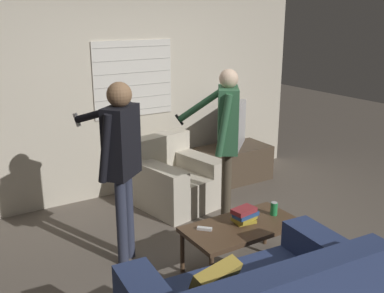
# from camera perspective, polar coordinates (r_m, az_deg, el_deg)

# --- Properties ---
(ground_plane) EXTENTS (16.00, 16.00, 0.00)m
(ground_plane) POSITION_cam_1_polar(r_m,az_deg,el_deg) (4.43, 2.93, -14.00)
(ground_plane) COLOR #665B51
(wall_back) EXTENTS (5.20, 0.08, 2.55)m
(wall_back) POSITION_cam_1_polar(r_m,az_deg,el_deg) (5.68, -8.67, 6.57)
(wall_back) COLOR beige
(wall_back) RESTS_ON ground_plane
(armchair_beige) EXTENTS (0.99, 1.03, 0.81)m
(armchair_beige) POSITION_cam_1_polar(r_m,az_deg,el_deg) (5.47, -2.28, -4.20)
(armchair_beige) COLOR beige
(armchair_beige) RESTS_ON ground_plane
(coffee_table) EXTENTS (1.06, 0.54, 0.44)m
(coffee_table) POSITION_cam_1_polar(r_m,az_deg,el_deg) (4.12, 6.36, -10.37)
(coffee_table) COLOR brown
(coffee_table) RESTS_ON ground_plane
(tv_stand) EXTENTS (1.00, 0.55, 0.48)m
(tv_stand) POSITION_cam_1_polar(r_m,az_deg,el_deg) (6.27, 5.25, -2.18)
(tv_stand) COLOR #4C3D2D
(tv_stand) RESTS_ON ground_plane
(tv) EXTENTS (0.74, 0.73, 0.60)m
(tv) POSITION_cam_1_polar(r_m,az_deg,el_deg) (6.11, 5.36, 2.59)
(tv) COLOR #B2B2B7
(tv) RESTS_ON tv_stand
(person_left_standing) EXTENTS (0.48, 0.81, 1.70)m
(person_left_standing) POSITION_cam_1_polar(r_m,az_deg,el_deg) (4.02, -9.05, -0.67)
(person_left_standing) COLOR #33384C
(person_left_standing) RESTS_ON ground_plane
(person_right_standing) EXTENTS (0.54, 0.76, 1.72)m
(person_right_standing) POSITION_cam_1_polar(r_m,az_deg,el_deg) (4.63, 4.39, 2.03)
(person_right_standing) COLOR #4C4233
(person_right_standing) RESTS_ON ground_plane
(book_stack) EXTENTS (0.25, 0.19, 0.14)m
(book_stack) POSITION_cam_1_polar(r_m,az_deg,el_deg) (4.11, 6.69, -8.66)
(book_stack) COLOR gold
(book_stack) RESTS_ON coffee_table
(soda_can) EXTENTS (0.07, 0.07, 0.13)m
(soda_can) POSITION_cam_1_polar(r_m,az_deg,el_deg) (4.30, 10.37, -7.77)
(soda_can) COLOR #238E47
(soda_can) RESTS_ON coffee_table
(spare_remote) EXTENTS (0.12, 0.12, 0.02)m
(spare_remote) POSITION_cam_1_polar(r_m,az_deg,el_deg) (3.98, 1.60, -10.39)
(spare_remote) COLOR white
(spare_remote) RESTS_ON coffee_table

